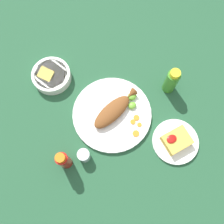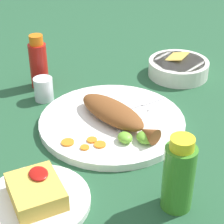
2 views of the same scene
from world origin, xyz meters
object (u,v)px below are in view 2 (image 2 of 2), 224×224
object	(u,v)px
hot_sauce_bottle_red	(38,63)
side_plate_fries	(37,201)
main_plate	(112,122)
fried_fish	(115,113)
salt_cup	(44,90)
fork_near	(138,105)
hot_sauce_bottle_green	(179,175)
guacamole_bowl	(178,67)
fork_far	(148,114)

from	to	relation	value
hot_sauce_bottle_red	side_plate_fries	xyz separation A→B (m)	(-0.46, 0.15, -0.06)
main_plate	fried_fish	world-z (taller)	fried_fish
fried_fish	salt_cup	bearing A→B (deg)	13.16
main_plate	salt_cup	distance (m)	0.22
main_plate	hot_sauce_bottle_red	distance (m)	0.30
fork_near	hot_sauce_bottle_green	size ratio (longest dim) A/B	1.21
main_plate	guacamole_bowl	bearing A→B (deg)	-61.59
salt_cup	side_plate_fries	distance (m)	0.40
fried_fish	salt_cup	xyz separation A→B (m)	(0.20, 0.11, -0.01)
fork_near	side_plate_fries	size ratio (longest dim) A/B	0.92
hot_sauce_bottle_red	salt_cup	world-z (taller)	hot_sauce_bottle_red
fork_near	hot_sauce_bottle_red	distance (m)	0.31
main_plate	fork_near	distance (m)	0.09
salt_cup	side_plate_fries	size ratio (longest dim) A/B	0.31
fork_far	hot_sauce_bottle_red	size ratio (longest dim) A/B	1.16
fried_fish	side_plate_fries	bearing A→B (deg)	109.15
fork_near	guacamole_bowl	xyz separation A→B (m)	(0.13, -0.21, 0.01)
fork_near	guacamole_bowl	distance (m)	0.25
main_plate	side_plate_fries	world-z (taller)	main_plate
fork_far	fork_near	bearing A→B (deg)	74.04
fork_far	side_plate_fries	world-z (taller)	fork_far
salt_cup	side_plate_fries	world-z (taller)	salt_cup
main_plate	hot_sauce_bottle_green	distance (m)	0.30
guacamole_bowl	side_plate_fries	bearing A→B (deg)	122.41
hot_sauce_bottle_red	fork_far	bearing A→B (deg)	-147.45
fried_fish	hot_sauce_bottle_red	bearing A→B (deg)	3.55
hot_sauce_bottle_green	fork_near	bearing A→B (deg)	-16.63
hot_sauce_bottle_green	salt_cup	world-z (taller)	hot_sauce_bottle_green
hot_sauce_bottle_red	guacamole_bowl	xyz separation A→B (m)	(-0.11, -0.39, -0.04)
fork_near	guacamole_bowl	size ratio (longest dim) A/B	1.04
hot_sauce_bottle_red	hot_sauce_bottle_green	world-z (taller)	same
hot_sauce_bottle_red	guacamole_bowl	bearing A→B (deg)	-105.94
fried_fish	guacamole_bowl	distance (m)	0.34
fork_far	salt_cup	xyz separation A→B (m)	(0.21, 0.20, 0.01)
fried_fish	side_plate_fries	world-z (taller)	fried_fish
hot_sauce_bottle_green	side_plate_fries	size ratio (longest dim) A/B	0.76
fork_near	fork_far	bearing A→B (deg)	-93.73
main_plate	hot_sauce_bottle_red	size ratio (longest dim) A/B	2.31
hot_sauce_bottle_green	main_plate	bearing A→B (deg)	-1.82
fried_fish	fork_far	size ratio (longest dim) A/B	1.40
fork_far	hot_sauce_bottle_green	xyz separation A→B (m)	(-0.28, 0.10, 0.05)
main_plate	fried_fish	size ratio (longest dim) A/B	1.41
hot_sauce_bottle_red	hot_sauce_bottle_green	xyz separation A→B (m)	(-0.57, -0.09, 0.00)
salt_cup	guacamole_bowl	bearing A→B (deg)	-94.71
fork_near	fork_far	world-z (taller)	same
fried_fish	hot_sauce_bottle_green	distance (m)	0.29
guacamole_bowl	main_plate	bearing A→B (deg)	118.41
hot_sauce_bottle_green	guacamole_bowl	world-z (taller)	hot_sauce_bottle_green
main_plate	hot_sauce_bottle_green	bearing A→B (deg)	178.18
fork_far	salt_cup	bearing A→B (deg)	113.39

